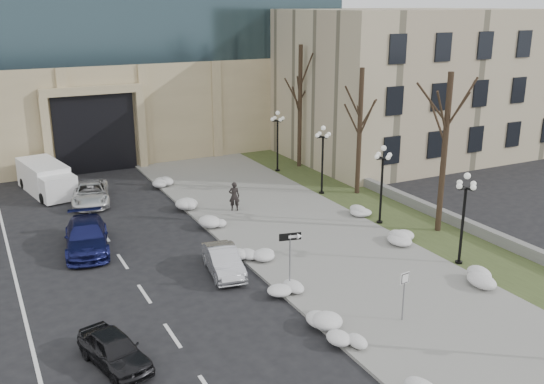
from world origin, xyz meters
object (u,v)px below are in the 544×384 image
Objects in this scene: car_b at (223,261)px; lamppost_b at (382,174)px; pedestrian at (234,196)px; one_way_sign at (294,243)px; car_e at (49,182)px; box_truck at (46,179)px; lamppost_c at (323,151)px; car_a at (114,350)px; keep_sign at (404,286)px; lamppost_d at (278,133)px; car_c at (87,237)px; car_d at (91,193)px; lamppost_a at (464,206)px.

lamppost_b is at bearing 19.68° from car_b.
pedestrian is 0.65× the size of one_way_sign.
car_e is at bearing -21.90° from pedestrian.
box_truck is 1.40× the size of lamppost_c.
box_truck is at bearing 73.60° from car_a.
car_a is 11.38m from keep_sign.
lamppost_d is (16.53, -2.46, 2.09)m from box_truck.
lamppost_c is 1.00× the size of lamppost_d.
keep_sign is 0.46× the size of lamppost_b.
car_c is (-5.27, 5.89, 0.13)m from car_b.
one_way_sign is at bearing -79.43° from box_truck.
lamppost_d is at bearing 16.02° from car_d.
car_a is 22.99m from box_truck.
keep_sign is (9.93, -13.55, 0.85)m from car_c.
pedestrian is at bearing -54.38° from box_truck.
car_b is 2.15× the size of pedestrian.
car_d reaches higher than car_e.
car_b is 0.83× the size of lamppost_d.
pedestrian is 0.38× the size of lamppost_d.
one_way_sign reaches higher than car_c.
car_d is at bearing -14.29° from pedestrian.
pedestrian is (9.34, 2.09, 0.26)m from car_c.
pedestrian is 13.70m from box_truck.
car_b is 0.59× the size of box_truck.
car_d is at bearing -174.94° from lamppost_d.
pedestrian is 7.05m from lamppost_c.
one_way_sign is (7.67, -20.89, 1.65)m from car_e.
lamppost_b is (16.53, -15.46, 2.09)m from box_truck.
car_a is 11.38m from car_c.
lamppost_a is at bearing -13.49° from car_b.
lamppost_c is (6.14, 16.26, 1.45)m from keep_sign.
car_c is 1.89× the size of one_way_sign.
lamppost_b is at bearing -3.75° from car_c.
one_way_sign is at bearing -148.79° from lamppost_b.
car_b is 11.27m from lamppost_b.
car_b is 8.97m from pedestrian.
car_d is 4.34m from box_truck.
car_e is 27.62m from lamppost_a.
one_way_sign is (7.81, -20.74, 1.35)m from box_truck.
car_a is 0.77× the size of lamppost_b.
car_d is at bearing 159.93° from lamppost_c.
car_d is 1.04× the size of lamppost_c.
keep_sign is 0.46× the size of lamppost_d.
car_e reaches higher than car_b.
car_c is 1.12× the size of lamppost_b.
box_truck is 22.73m from lamppost_b.
lamppost_a is at bearing -63.10° from box_truck.
lamppost_d is (14.32, 1.27, 2.39)m from car_d.
box_truck is 22.20m from one_way_sign.
one_way_sign reaches higher than box_truck.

